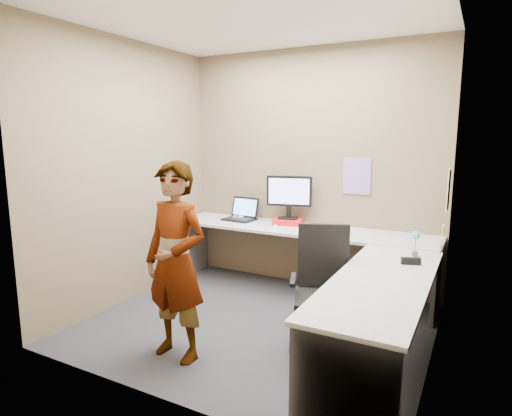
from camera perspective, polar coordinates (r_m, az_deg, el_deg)
The scene contains 21 objects.
ground at distance 4.12m, azimuth 0.05°, elevation -15.25°, with size 3.00×3.00×0.00m, color #27272C.
wall_back at distance 4.94m, azimuth 7.16°, elevation 5.13°, with size 3.00×3.00×0.00m, color brown.
wall_right at distance 3.33m, azimuth 23.51°, elevation 2.22°, with size 2.70×2.70×0.00m, color brown.
wall_left at distance 4.65m, azimuth -16.58°, elevation 4.52°, with size 2.70×2.70×0.00m, color brown.
ceiling at distance 3.86m, azimuth 0.05°, elevation 24.16°, with size 3.00×3.00×0.00m, color white.
desk at distance 4.08m, azimuth 8.09°, elevation -6.76°, with size 2.98×2.58×0.73m.
paper_ream at distance 4.90m, azimuth 4.29°, elevation -1.81°, with size 0.32×0.24×0.06m, color red.
monitor at distance 4.86m, azimuth 4.43°, elevation 1.93°, with size 0.51×0.20×0.49m.
laptop at distance 5.16m, azimuth -1.92°, elevation -0.81°, with size 0.39×0.33×0.26m.
trackball_mouse at distance 5.16m, azimuth -2.38°, elevation -1.28°, with size 0.12×0.08×0.07m.
origami at distance 4.64m, azimuth 2.61°, elevation -2.47°, with size 0.10×0.10×0.06m, color white.
stapler at distance 3.61m, azimuth 19.94°, elevation -6.66°, with size 0.15×0.04×0.06m, color black.
flower at distance 3.83m, azimuth 20.49°, elevation -3.97°, with size 0.07×0.07×0.22m.
calendar_purple at distance 4.76m, azimuth 13.30°, elevation 4.18°, with size 0.30×0.01×0.40m, color #846BB7.
calendar_white at distance 4.24m, azimuth 24.29°, elevation 2.24°, with size 0.01×0.28×0.38m, color white.
sticky_note_a at distance 3.94m, azimuth 23.64°, elevation -2.65°, with size 0.01×0.07×0.07m, color #F2E059.
sticky_note_b at distance 4.01m, azimuth 23.57°, elevation -4.33°, with size 0.01×0.07×0.07m, color pink.
sticky_note_c at distance 3.90m, azimuth 23.40°, elevation -5.01°, with size 0.01×0.07×0.07m, color pink.
sticky_note_d at distance 4.09m, azimuth 23.78°, elevation -2.66°, with size 0.01×0.07×0.07m, color #F2E059.
office_chair at distance 3.57m, azimuth 8.87°, elevation -12.26°, with size 0.58×0.57×1.00m.
person at distance 3.37m, azimuth -10.65°, elevation -7.08°, with size 0.56×0.37×1.55m, color #999399.
Camera 1 is at (1.75, -3.30, 1.74)m, focal length 30.00 mm.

